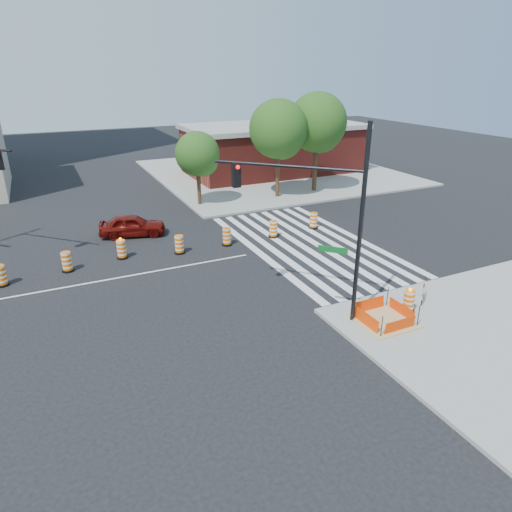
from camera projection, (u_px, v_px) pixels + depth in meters
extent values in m
plane|color=black|center=(115.00, 278.00, 22.26)|extent=(120.00, 120.00, 0.00)
cube|color=gray|center=(273.00, 172.00, 44.37)|extent=(22.00, 22.00, 0.15)
cube|color=silver|center=(259.00, 252.00, 25.35)|extent=(0.45, 13.50, 0.01)
cube|color=silver|center=(273.00, 250.00, 25.70)|extent=(0.45, 13.50, 0.01)
cube|color=silver|center=(287.00, 247.00, 26.06)|extent=(0.45, 13.50, 0.01)
cube|color=silver|center=(301.00, 245.00, 26.42)|extent=(0.45, 13.50, 0.01)
cube|color=silver|center=(314.00, 243.00, 26.77)|extent=(0.45, 13.50, 0.01)
cube|color=silver|center=(327.00, 240.00, 27.13)|extent=(0.45, 13.50, 0.01)
cube|color=silver|center=(340.00, 238.00, 27.49)|extent=(0.45, 13.50, 0.01)
cube|color=silver|center=(352.00, 236.00, 27.84)|extent=(0.45, 13.50, 0.01)
cube|color=silver|center=(115.00, 278.00, 22.26)|extent=(14.00, 0.12, 0.01)
cube|color=tan|center=(384.00, 320.00, 18.25)|extent=(2.20, 2.20, 0.05)
cube|color=#F23C04|center=(400.00, 325.00, 17.41)|extent=(1.44, 0.02, 0.55)
cube|color=#F23C04|center=(370.00, 305.00, 18.91)|extent=(1.44, 0.02, 0.55)
cube|color=#F23C04|center=(366.00, 320.00, 17.80)|extent=(0.02, 1.44, 0.55)
cube|color=#F23C04|center=(402.00, 310.00, 18.51)|extent=(0.02, 1.44, 0.55)
cylinder|color=black|center=(382.00, 327.00, 16.98)|extent=(0.04, 0.04, 0.90)
cylinder|color=black|center=(418.00, 316.00, 17.69)|extent=(0.04, 0.04, 0.90)
cylinder|color=black|center=(352.00, 306.00, 18.48)|extent=(0.04, 0.04, 0.90)
cylinder|color=black|center=(387.00, 297.00, 19.20)|extent=(0.04, 0.04, 0.90)
cube|color=maroon|center=(273.00, 151.00, 43.60)|extent=(16.00, 8.00, 4.20)
cube|color=gray|center=(274.00, 126.00, 42.71)|extent=(16.50, 8.50, 0.40)
imported|color=#5E0C08|center=(132.00, 225.00, 27.65)|extent=(4.17, 2.50, 1.33)
cylinder|color=black|center=(360.00, 229.00, 16.88)|extent=(0.17, 0.17, 7.73)
cylinder|color=black|center=(287.00, 166.00, 16.96)|extent=(4.19, 4.18, 0.12)
cube|color=black|center=(236.00, 175.00, 17.77)|extent=(0.31, 0.27, 0.97)
sphere|color=#FF0C0C|center=(238.00, 167.00, 17.49)|extent=(0.17, 0.17, 0.17)
cube|color=#0C591E|center=(333.00, 250.00, 17.55)|extent=(0.85, 0.85, 0.24)
cylinder|color=black|center=(407.00, 310.00, 18.95)|extent=(0.55, 0.55, 0.09)
cylinder|color=#FE6805|center=(409.00, 300.00, 18.77)|extent=(0.44, 0.44, 0.88)
sphere|color=#FF990C|center=(410.00, 289.00, 18.58)|extent=(0.15, 0.15, 0.15)
cube|color=#FE6805|center=(424.00, 287.00, 19.45)|extent=(0.70, 0.61, 0.29)
cube|color=#FE6805|center=(423.00, 294.00, 19.58)|extent=(0.70, 0.61, 0.23)
cylinder|color=black|center=(423.00, 295.00, 19.19)|extent=(0.04, 0.04, 1.04)
cylinder|color=black|center=(424.00, 287.00, 19.86)|extent=(0.04, 0.04, 1.04)
cylinder|color=#382314|center=(199.00, 183.00, 33.25)|extent=(0.28, 0.28, 3.39)
sphere|color=#1C4614|center=(197.00, 154.00, 32.43)|extent=(3.18, 3.18, 3.18)
sphere|color=#1C4614|center=(202.00, 160.00, 33.03)|extent=(2.33, 2.33, 2.33)
sphere|color=#1C4614|center=(194.00, 159.00, 32.27)|extent=(2.12, 2.12, 2.12)
cylinder|color=#382314|center=(278.00, 168.00, 35.03)|extent=(0.31, 0.31, 4.69)
sphere|color=#1C4614|center=(278.00, 129.00, 33.90)|extent=(4.39, 4.39, 4.39)
sphere|color=#1C4614|center=(282.00, 138.00, 34.62)|extent=(3.22, 3.22, 3.22)
sphere|color=#1C4614|center=(275.00, 136.00, 33.76)|extent=(2.93, 2.93, 2.93)
cylinder|color=#382314|center=(315.00, 162.00, 36.71)|extent=(0.35, 0.35, 4.93)
sphere|color=#1C4614|center=(317.00, 122.00, 35.52)|extent=(4.63, 4.63, 4.63)
sphere|color=#1C4614|center=(320.00, 132.00, 36.31)|extent=(3.39, 3.39, 3.39)
sphere|color=#1C4614|center=(314.00, 129.00, 35.34)|extent=(3.08, 3.08, 3.08)
cylinder|color=black|center=(3.00, 284.00, 21.53)|extent=(0.60, 0.60, 0.10)
cylinder|color=#FE6805|center=(1.00, 275.00, 21.34)|extent=(0.48, 0.48, 0.95)
cylinder|color=black|center=(68.00, 270.00, 23.04)|extent=(0.60, 0.60, 0.10)
cylinder|color=#FE6805|center=(67.00, 261.00, 22.85)|extent=(0.48, 0.48, 0.95)
cylinder|color=black|center=(122.00, 257.00, 24.61)|extent=(0.60, 0.60, 0.10)
cylinder|color=#FE6805|center=(121.00, 249.00, 24.42)|extent=(0.48, 0.48, 0.95)
sphere|color=#FF990C|center=(120.00, 239.00, 24.20)|extent=(0.16, 0.16, 0.16)
cylinder|color=black|center=(180.00, 252.00, 25.27)|extent=(0.60, 0.60, 0.10)
cylinder|color=#FE6805|center=(179.00, 244.00, 25.07)|extent=(0.48, 0.48, 0.95)
cylinder|color=black|center=(227.00, 244.00, 26.42)|extent=(0.60, 0.60, 0.10)
cylinder|color=#FE6805|center=(227.00, 236.00, 26.23)|extent=(0.48, 0.48, 0.95)
cylinder|color=black|center=(273.00, 236.00, 27.65)|extent=(0.60, 0.60, 0.10)
cylinder|color=#FE6805|center=(273.00, 228.00, 27.46)|extent=(0.48, 0.48, 0.95)
cylinder|color=black|center=(313.00, 227.00, 29.18)|extent=(0.60, 0.60, 0.10)
cylinder|color=#FE6805|center=(314.00, 220.00, 28.99)|extent=(0.48, 0.48, 0.95)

